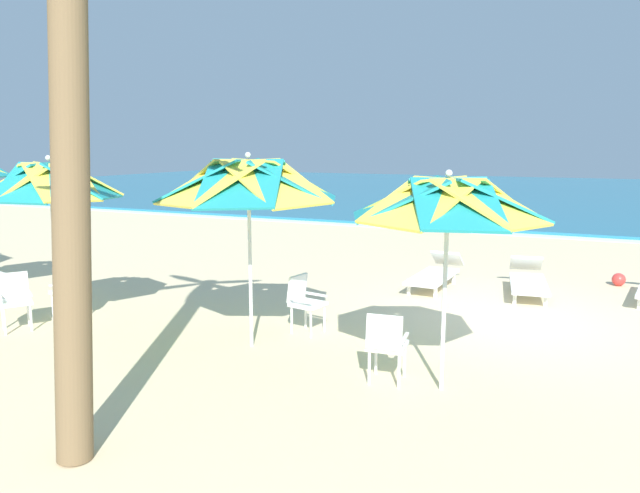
{
  "coord_description": "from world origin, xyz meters",
  "views": [
    {
      "loc": [
        1.1,
        -9.51,
        2.76
      ],
      "look_at": [
        -3.25,
        -0.12,
        1.0
      ],
      "focal_mm": 32.99,
      "sensor_mm": 36.0,
      "label": 1
    }
  ],
  "objects_px": {
    "beach_umbrella_0": "(448,201)",
    "plastic_chair_3": "(71,288)",
    "plastic_chair_2": "(15,297)",
    "beach_ball": "(619,280)",
    "beach_umbrella_1": "(248,182)",
    "plastic_chair_1": "(304,300)",
    "sun_lounger_1": "(528,280)",
    "plastic_chair_0": "(386,343)",
    "beach_umbrella_2": "(50,183)",
    "palm_tree_1": "(65,103)",
    "sun_lounger_2": "(436,273)"
  },
  "relations": [
    {
      "from": "plastic_chair_2",
      "to": "sun_lounger_1",
      "type": "height_order",
      "value": "plastic_chair_2"
    },
    {
      "from": "beach_umbrella_0",
      "to": "beach_ball",
      "type": "bearing_deg",
      "value": 72.81
    },
    {
      "from": "palm_tree_1",
      "to": "sun_lounger_2",
      "type": "bearing_deg",
      "value": 80.13
    },
    {
      "from": "plastic_chair_1",
      "to": "palm_tree_1",
      "type": "distance_m",
      "value": 4.78
    },
    {
      "from": "plastic_chair_0",
      "to": "beach_ball",
      "type": "xyz_separation_m",
      "value": [
        2.68,
        6.66,
        -0.37
      ]
    },
    {
      "from": "beach_umbrella_0",
      "to": "beach_umbrella_1",
      "type": "bearing_deg",
      "value": 172.41
    },
    {
      "from": "beach_umbrella_0",
      "to": "sun_lounger_1",
      "type": "distance_m",
      "value": 5.46
    },
    {
      "from": "sun_lounger_1",
      "to": "palm_tree_1",
      "type": "xyz_separation_m",
      "value": [
        -3.06,
        -7.82,
        2.84
      ]
    },
    {
      "from": "beach_umbrella_0",
      "to": "plastic_chair_2",
      "type": "height_order",
      "value": "beach_umbrella_0"
    },
    {
      "from": "beach_umbrella_1",
      "to": "beach_ball",
      "type": "bearing_deg",
      "value": 52.3
    },
    {
      "from": "plastic_chair_1",
      "to": "plastic_chair_3",
      "type": "relative_size",
      "value": 1.0
    },
    {
      "from": "beach_umbrella_1",
      "to": "plastic_chair_3",
      "type": "height_order",
      "value": "beach_umbrella_1"
    },
    {
      "from": "plastic_chair_3",
      "to": "beach_umbrella_0",
      "type": "bearing_deg",
      "value": -3.22
    },
    {
      "from": "plastic_chair_3",
      "to": "plastic_chair_2",
      "type": "bearing_deg",
      "value": -110.12
    },
    {
      "from": "plastic_chair_0",
      "to": "beach_umbrella_2",
      "type": "relative_size",
      "value": 0.33
    },
    {
      "from": "beach_ball",
      "to": "plastic_chair_1",
      "type": "bearing_deg",
      "value": -129.77
    },
    {
      "from": "sun_lounger_1",
      "to": "palm_tree_1",
      "type": "bearing_deg",
      "value": -111.37
    },
    {
      "from": "plastic_chair_0",
      "to": "sun_lounger_2",
      "type": "xyz_separation_m",
      "value": [
        -0.65,
        5.02,
        -0.22
      ]
    },
    {
      "from": "beach_umbrella_0",
      "to": "sun_lounger_2",
      "type": "bearing_deg",
      "value": 104.63
    },
    {
      "from": "plastic_chair_1",
      "to": "beach_umbrella_2",
      "type": "distance_m",
      "value": 4.13
    },
    {
      "from": "plastic_chair_2",
      "to": "palm_tree_1",
      "type": "bearing_deg",
      "value": -30.59
    },
    {
      "from": "plastic_chair_0",
      "to": "beach_umbrella_0",
      "type": "bearing_deg",
      "value": 7.34
    },
    {
      "from": "beach_umbrella_0",
      "to": "plastic_chair_3",
      "type": "distance_m",
      "value": 6.39
    },
    {
      "from": "palm_tree_1",
      "to": "beach_ball",
      "type": "bearing_deg",
      "value": 63.4
    },
    {
      "from": "plastic_chair_2",
      "to": "sun_lounger_1",
      "type": "bearing_deg",
      "value": 38.93
    },
    {
      "from": "plastic_chair_2",
      "to": "plastic_chair_3",
      "type": "height_order",
      "value": "same"
    },
    {
      "from": "plastic_chair_1",
      "to": "sun_lounger_2",
      "type": "xyz_separation_m",
      "value": [
        1.09,
        3.67,
        -0.22
      ]
    },
    {
      "from": "plastic_chair_0",
      "to": "beach_ball",
      "type": "bearing_deg",
      "value": 68.09
    },
    {
      "from": "beach_umbrella_0",
      "to": "plastic_chair_0",
      "type": "xyz_separation_m",
      "value": [
        -0.64,
        -0.08,
        -1.68
      ]
    },
    {
      "from": "plastic_chair_0",
      "to": "plastic_chair_2",
      "type": "bearing_deg",
      "value": -176.26
    },
    {
      "from": "plastic_chair_1",
      "to": "beach_umbrella_2",
      "type": "relative_size",
      "value": 0.33
    },
    {
      "from": "beach_umbrella_1",
      "to": "beach_umbrella_2",
      "type": "xyz_separation_m",
      "value": [
        -3.08,
        -0.55,
        -0.06
      ]
    },
    {
      "from": "beach_umbrella_0",
      "to": "sun_lounger_1",
      "type": "height_order",
      "value": "beach_umbrella_0"
    },
    {
      "from": "plastic_chair_0",
      "to": "palm_tree_1",
      "type": "xyz_separation_m",
      "value": [
        -1.98,
        -2.64,
        2.62
      ]
    },
    {
      "from": "plastic_chair_0",
      "to": "beach_umbrella_1",
      "type": "xyz_separation_m",
      "value": [
        -2.12,
        0.45,
        1.8
      ]
    },
    {
      "from": "palm_tree_1",
      "to": "beach_umbrella_1",
      "type": "bearing_deg",
      "value": 92.61
    },
    {
      "from": "beach_umbrella_0",
      "to": "beach_umbrella_2",
      "type": "height_order",
      "value": "beach_umbrella_2"
    },
    {
      "from": "plastic_chair_2",
      "to": "sun_lounger_2",
      "type": "height_order",
      "value": "plastic_chair_2"
    },
    {
      "from": "beach_umbrella_2",
      "to": "plastic_chair_3",
      "type": "xyz_separation_m",
      "value": [
        -0.31,
        0.52,
        -1.74
      ]
    },
    {
      "from": "plastic_chair_3",
      "to": "palm_tree_1",
      "type": "distance_m",
      "value": 5.36
    },
    {
      "from": "beach_umbrella_0",
      "to": "beach_umbrella_2",
      "type": "bearing_deg",
      "value": -178.25
    },
    {
      "from": "plastic_chair_0",
      "to": "sun_lounger_1",
      "type": "bearing_deg",
      "value": 78.21
    },
    {
      "from": "beach_umbrella_1",
      "to": "plastic_chair_3",
      "type": "xyz_separation_m",
      "value": [
        -3.39,
        -0.02,
        -1.8
      ]
    },
    {
      "from": "plastic_chair_2",
      "to": "beach_ball",
      "type": "relative_size",
      "value": 3.33
    },
    {
      "from": "plastic_chair_0",
      "to": "beach_umbrella_2",
      "type": "distance_m",
      "value": 5.48
    },
    {
      "from": "plastic_chair_1",
      "to": "sun_lounger_1",
      "type": "bearing_deg",
      "value": 53.65
    },
    {
      "from": "plastic_chair_3",
      "to": "sun_lounger_2",
      "type": "distance_m",
      "value": 6.69
    },
    {
      "from": "beach_umbrella_1",
      "to": "sun_lounger_1",
      "type": "bearing_deg",
      "value": 55.92
    },
    {
      "from": "beach_umbrella_1",
      "to": "plastic_chair_3",
      "type": "distance_m",
      "value": 3.84
    },
    {
      "from": "plastic_chair_3",
      "to": "sun_lounger_1",
      "type": "height_order",
      "value": "plastic_chair_3"
    }
  ]
}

